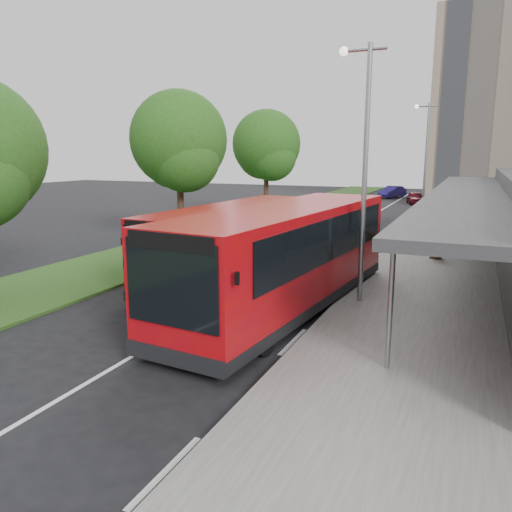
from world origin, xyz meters
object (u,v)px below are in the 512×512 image
(lamp_post_near, at_px, (363,159))
(bus_main, at_px, (287,257))
(bollard, at_px, (434,221))
(car_near, at_px, (416,198))
(bus_second, at_px, (234,241))
(tree_far, at_px, (266,149))
(car_far, at_px, (392,192))
(litter_bin, at_px, (436,248))
(tree_mid, at_px, (179,146))
(lamp_post_far, at_px, (425,156))

(lamp_post_near, relative_size, bus_main, 0.68)
(lamp_post_near, height_order, bollard, lamp_post_near)
(bus_main, relative_size, car_near, 3.28)
(bus_second, bearing_deg, bollard, 71.24)
(tree_far, bearing_deg, car_far, 75.44)
(tree_far, xyz_separation_m, car_near, (9.12, 16.37, -4.61))
(bus_main, xyz_separation_m, bollard, (3.05, 18.58, -0.99))
(litter_bin, distance_m, car_far, 34.49)
(litter_bin, bearing_deg, car_near, 98.07)
(tree_far, distance_m, car_near, 19.30)
(car_far, bearing_deg, bus_main, -63.82)
(tree_mid, height_order, bollard, tree_mid)
(bus_second, height_order, car_near, bus_second)
(bollard, xyz_separation_m, car_far, (-6.27, 24.57, -0.04))
(tree_mid, bearing_deg, lamp_post_far, 49.32)
(bus_main, xyz_separation_m, bus_second, (-3.36, 3.04, -0.19))
(tree_far, xyz_separation_m, bus_second, (5.77, -17.34, -3.74))
(tree_far, distance_m, bus_main, 22.61)
(tree_far, bearing_deg, litter_bin, -40.20)
(tree_far, relative_size, car_near, 2.25)
(tree_far, height_order, lamp_post_near, lamp_post_near)
(lamp_post_far, bearing_deg, litter_bin, -81.10)
(bollard, bearing_deg, lamp_post_far, 110.88)
(tree_far, distance_m, bus_second, 18.65)
(tree_mid, distance_m, bollard, 16.53)
(tree_mid, distance_m, car_far, 35.57)
(bus_second, xyz_separation_m, car_near, (3.34, 33.71, -0.87))
(lamp_post_near, bearing_deg, bus_second, 162.25)
(lamp_post_far, bearing_deg, car_near, 97.43)
(bus_main, relative_size, car_far, 2.97)
(tree_far, bearing_deg, car_near, 60.89)
(tree_mid, relative_size, car_far, 2.05)
(lamp_post_far, distance_m, car_near, 16.09)
(bus_second, bearing_deg, lamp_post_near, -14.10)
(lamp_post_near, bearing_deg, tree_mid, 147.64)
(tree_mid, height_order, lamp_post_near, tree_mid)
(bus_main, distance_m, litter_bin, 10.21)
(lamp_post_near, bearing_deg, car_far, 97.11)
(tree_far, height_order, lamp_post_far, lamp_post_far)
(tree_far, relative_size, bus_second, 0.78)
(bus_main, bearing_deg, tree_far, 119.82)
(tree_far, xyz_separation_m, bus_main, (9.13, -20.38, -3.54))
(lamp_post_far, xyz_separation_m, litter_bin, (1.87, -11.93, -4.08))
(car_far, bearing_deg, bus_second, -68.28)
(litter_bin, height_order, car_far, car_far)
(lamp_post_near, height_order, car_far, lamp_post_near)
(tree_far, distance_m, car_far, 23.96)
(tree_far, height_order, car_far, tree_far)
(lamp_post_far, distance_m, bollard, 4.99)
(car_near, bearing_deg, lamp_post_far, -96.74)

